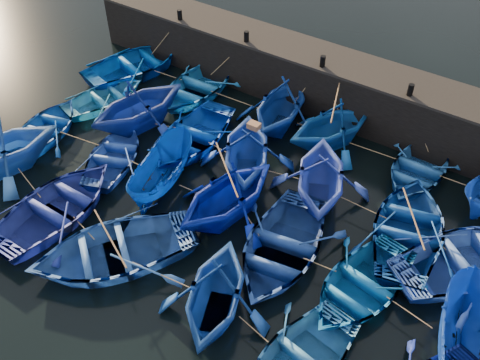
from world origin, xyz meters
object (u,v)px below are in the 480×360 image
Objects in this scene: boat_0 at (136,63)px; wooden_crate at (254,126)px; boat_8 at (192,135)px; boat_13 at (47,127)px.

boat_0 is 10.06m from wooden_crate.
boat_8 is 10.72× the size of wooden_crate.
boat_8 is 1.21× the size of boat_13.
boat_13 is at bearing -156.73° from boat_8.
boat_0 is 1.10× the size of boat_8.
boat_8 is at bearing 177.50° from wooden_crate.
boat_8 is 3.84m from wooden_crate.
boat_0 is at bearing 160.95° from wooden_crate.
boat_0 is 6.80m from boat_8.
boat_13 is at bearing -162.02° from wooden_crate.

